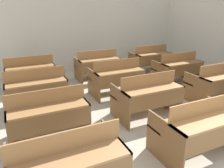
% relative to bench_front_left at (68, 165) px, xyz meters
% --- Properties ---
extents(wall_back, '(7.11, 0.06, 2.79)m').
position_rel_bench_front_left_xyz_m(wall_back, '(2.15, 5.41, 0.93)').
color(wall_back, beige).
rests_on(wall_back, ground_plane).
extents(bench_front_left, '(1.23, 0.80, 0.91)m').
position_rel_bench_front_left_xyz_m(bench_front_left, '(0.00, 0.00, 0.00)').
color(bench_front_left, brown).
rests_on(bench_front_left, ground_plane).
extents(bench_front_center, '(1.23, 0.80, 0.91)m').
position_rel_bench_front_left_xyz_m(bench_front_center, '(1.96, -0.01, 0.00)').
color(bench_front_center, brown).
rests_on(bench_front_center, ground_plane).
extents(bench_second_left, '(1.23, 0.80, 0.91)m').
position_rel_bench_front_left_xyz_m(bench_second_left, '(0.02, 1.32, 0.00)').
color(bench_second_left, brown).
rests_on(bench_second_left, ground_plane).
extents(bench_second_center, '(1.23, 0.80, 0.91)m').
position_rel_bench_front_left_xyz_m(bench_second_center, '(1.95, 1.33, 0.00)').
color(bench_second_center, brown).
rests_on(bench_second_center, ground_plane).
extents(bench_second_right, '(1.23, 0.80, 0.91)m').
position_rel_bench_front_left_xyz_m(bench_second_right, '(3.89, 1.31, 0.00)').
color(bench_second_right, brown).
rests_on(bench_second_right, ground_plane).
extents(bench_third_left, '(1.23, 0.80, 0.91)m').
position_rel_bench_front_left_xyz_m(bench_third_left, '(0.01, 2.67, 0.00)').
color(bench_third_left, brown).
rests_on(bench_third_left, ground_plane).
extents(bench_third_center, '(1.23, 0.80, 0.91)m').
position_rel_bench_front_left_xyz_m(bench_third_center, '(1.93, 2.65, 0.00)').
color(bench_third_center, brown).
rests_on(bench_third_center, ground_plane).
extents(bench_third_right, '(1.23, 0.80, 0.91)m').
position_rel_bench_front_left_xyz_m(bench_third_right, '(3.89, 2.66, 0.00)').
color(bench_third_right, brown).
rests_on(bench_third_right, ground_plane).
extents(bench_back_left, '(1.23, 0.80, 0.91)m').
position_rel_bench_front_left_xyz_m(bench_back_left, '(0.02, 4.00, 0.00)').
color(bench_back_left, brown).
rests_on(bench_back_left, ground_plane).
extents(bench_back_center, '(1.23, 0.80, 0.91)m').
position_rel_bench_front_left_xyz_m(bench_back_center, '(1.96, 4.02, 0.00)').
color(bench_back_center, brown).
rests_on(bench_back_center, ground_plane).
extents(bench_back_right, '(1.23, 0.80, 0.91)m').
position_rel_bench_front_left_xyz_m(bench_back_right, '(3.90, 4.03, 0.00)').
color(bench_back_right, brown).
rests_on(bench_back_right, ground_plane).
extents(wastepaper_bin, '(0.22, 0.22, 0.33)m').
position_rel_bench_front_left_xyz_m(wastepaper_bin, '(5.36, 4.86, -0.30)').
color(wastepaper_bin, '#33477A').
rests_on(wastepaper_bin, ground_plane).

